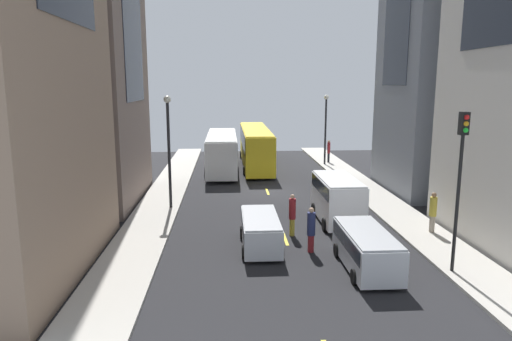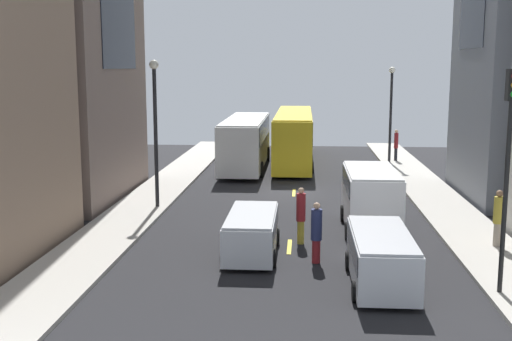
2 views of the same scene
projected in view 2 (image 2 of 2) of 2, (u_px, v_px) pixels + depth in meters
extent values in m
plane|color=black|center=(294.00, 193.00, 34.58)|extent=(41.28, 41.28, 0.00)
cube|color=#B2ADA3|center=(161.00, 190.00, 35.11)|extent=(2.69, 44.00, 0.15)
cube|color=#B2ADA3|center=(431.00, 193.00, 34.03)|extent=(2.69, 44.00, 0.15)
cube|color=yellow|center=(289.00, 247.00, 24.25)|extent=(0.16, 2.00, 0.01)
cube|color=yellow|center=(294.00, 193.00, 34.58)|extent=(0.16, 2.00, 0.01)
cube|color=yellow|center=(296.00, 164.00, 44.91)|extent=(0.16, 2.00, 0.01)
cube|color=yellow|center=(298.00, 145.00, 55.25)|extent=(0.16, 2.00, 0.01)
cube|color=silver|center=(246.00, 142.00, 42.66)|extent=(2.55, 11.49, 3.00)
cube|color=black|center=(246.00, 129.00, 42.53)|extent=(2.60, 10.57, 1.20)
cube|color=beige|center=(246.00, 119.00, 42.42)|extent=(2.45, 11.03, 0.08)
cylinder|color=black|center=(234.00, 153.00, 46.46)|extent=(0.46, 1.00, 1.00)
cylinder|color=black|center=(266.00, 154.00, 46.29)|extent=(0.46, 1.00, 1.00)
cylinder|color=black|center=(222.00, 169.00, 39.45)|extent=(0.46, 1.00, 1.00)
cylinder|color=black|center=(259.00, 169.00, 39.28)|extent=(0.46, 1.00, 1.00)
cube|color=yellow|center=(294.00, 137.00, 45.10)|extent=(2.45, 14.67, 3.30)
cube|color=black|center=(294.00, 124.00, 44.96)|extent=(2.50, 13.50, 1.48)
cube|color=gold|center=(294.00, 113.00, 44.82)|extent=(2.35, 14.09, 0.08)
cylinder|color=black|center=(280.00, 149.00, 49.89)|extent=(0.44, 0.76, 0.76)
cylinder|color=black|center=(309.00, 149.00, 49.73)|extent=(0.44, 0.76, 0.76)
cylinder|color=black|center=(275.00, 167.00, 40.94)|extent=(0.44, 0.76, 0.76)
cylinder|color=black|center=(310.00, 168.00, 40.77)|extent=(0.44, 0.76, 0.76)
cube|color=white|center=(371.00, 199.00, 26.44)|extent=(2.05, 5.04, 2.30)
cube|color=black|center=(371.00, 181.00, 26.32)|extent=(2.09, 4.63, 0.69)
cube|color=silver|center=(372.00, 171.00, 26.25)|extent=(1.97, 4.83, 0.08)
cylinder|color=black|center=(345.00, 213.00, 28.21)|extent=(0.37, 0.72, 0.72)
cylinder|color=black|center=(388.00, 214.00, 28.07)|extent=(0.37, 0.72, 0.72)
cylinder|color=black|center=(350.00, 231.00, 25.13)|extent=(0.37, 0.72, 0.72)
cylinder|color=black|center=(398.00, 232.00, 24.99)|extent=(0.37, 0.72, 0.72)
cube|color=#B7BABF|center=(252.00, 233.00, 23.09)|extent=(1.72, 4.53, 1.29)
cube|color=black|center=(252.00, 224.00, 23.04)|extent=(1.75, 4.17, 0.54)
cube|color=#9C9EA2|center=(252.00, 215.00, 22.98)|extent=(1.65, 4.35, 0.08)
cylinder|color=black|center=(234.00, 236.00, 24.62)|extent=(0.31, 0.62, 0.62)
cylinder|color=black|center=(275.00, 237.00, 24.50)|extent=(0.31, 0.62, 0.62)
cylinder|color=black|center=(225.00, 257.00, 21.85)|extent=(0.31, 0.62, 0.62)
cylinder|color=black|center=(272.00, 259.00, 21.73)|extent=(0.31, 0.62, 0.62)
cube|color=#B7BABF|center=(381.00, 258.00, 19.87)|extent=(1.80, 4.78, 1.43)
cube|color=black|center=(381.00, 246.00, 19.81)|extent=(1.83, 4.40, 0.60)
cube|color=#9C9EA2|center=(382.00, 234.00, 19.75)|extent=(1.73, 4.59, 0.08)
cylinder|color=black|center=(350.00, 261.00, 21.48)|extent=(0.32, 0.62, 0.62)
cylinder|color=black|center=(400.00, 262.00, 21.36)|extent=(0.32, 0.62, 0.62)
cylinder|color=black|center=(358.00, 291.00, 18.56)|extent=(0.32, 0.62, 0.62)
cylinder|color=black|center=(415.00, 293.00, 18.44)|extent=(0.32, 0.62, 0.62)
cylinder|color=maroon|center=(316.00, 251.00, 22.23)|extent=(0.29, 0.29, 0.82)
cylinder|color=navy|center=(317.00, 225.00, 22.07)|extent=(0.38, 0.38, 1.08)
sphere|color=tan|center=(317.00, 206.00, 21.97)|extent=(0.24, 0.24, 0.24)
cylinder|color=gold|center=(301.00, 232.00, 24.63)|extent=(0.27, 0.27, 0.90)
cylinder|color=maroon|center=(301.00, 207.00, 24.47)|extent=(0.35, 0.35, 1.07)
sphere|color=tan|center=(301.00, 191.00, 24.37)|extent=(0.23, 0.23, 0.23)
cylinder|color=gray|center=(497.00, 235.00, 23.77)|extent=(0.28, 0.28, 0.87)
cylinder|color=gold|center=(499.00, 210.00, 23.62)|extent=(0.37, 0.37, 1.00)
sphere|color=#8C6647|center=(500.00, 194.00, 23.52)|extent=(0.25, 0.25, 0.25)
cylinder|color=black|center=(396.00, 154.00, 45.32)|extent=(0.22, 0.22, 0.88)
cylinder|color=maroon|center=(396.00, 141.00, 45.16)|extent=(0.29, 0.29, 1.08)
sphere|color=tan|center=(397.00, 131.00, 45.05)|extent=(0.24, 0.24, 0.24)
cylinder|color=black|center=(505.00, 199.00, 18.55)|extent=(0.14, 0.14, 5.65)
cylinder|color=black|center=(156.00, 139.00, 30.06)|extent=(0.18, 0.18, 6.51)
sphere|color=silver|center=(154.00, 65.00, 29.51)|extent=(0.44, 0.44, 0.44)
cylinder|color=black|center=(391.00, 118.00, 44.05)|extent=(0.18, 0.18, 6.18)
sphere|color=silver|center=(392.00, 70.00, 43.52)|extent=(0.44, 0.44, 0.44)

